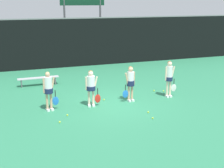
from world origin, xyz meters
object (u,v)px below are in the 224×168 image
object	(u,v)px
tennis_ball_6	(67,115)
tennis_ball_3	(154,91)
player_1	(91,85)
player_2	(130,81)
scoreboard	(82,4)
tennis_ball_2	(153,118)
player_0	(49,88)
tennis_ball_0	(60,122)
player_3	(169,76)
tennis_ball_5	(163,91)
bench_courtside	(38,79)
tennis_ball_4	(104,100)
tennis_ball_1	(148,112)

from	to	relation	value
tennis_ball_6	tennis_ball_3	bearing A→B (deg)	21.62
player_1	player_2	distance (m)	1.89
player_1	scoreboard	bearing A→B (deg)	84.97
tennis_ball_3	tennis_ball_2	bearing A→B (deg)	-118.29
player_2	player_0	bearing A→B (deg)	173.52
scoreboard	tennis_ball_0	size ratio (longest dim) A/B	79.44
player_0	tennis_ball_0	size ratio (longest dim) A/B	24.05
player_3	tennis_ball_2	size ratio (longest dim) A/B	25.97
player_0	tennis_ball_5	xyz separation A→B (m)	(5.92, 0.85, -0.95)
player_2	tennis_ball_0	xyz separation A→B (m)	(-3.56, -1.53, -0.93)
tennis_ball_0	tennis_ball_6	bearing A→B (deg)	55.87
player_2	tennis_ball_5	world-z (taller)	player_2
tennis_ball_3	tennis_ball_6	distance (m)	5.29
tennis_ball_6	player_0	bearing A→B (deg)	122.08
bench_courtside	tennis_ball_6	distance (m)	5.14
tennis_ball_0	tennis_ball_4	distance (m)	3.20
scoreboard	tennis_ball_2	distance (m)	13.23
player_3	scoreboard	bearing A→B (deg)	98.94
tennis_ball_6	tennis_ball_1	bearing A→B (deg)	-14.17
player_2	tennis_ball_5	bearing A→B (deg)	14.73
tennis_ball_1	player_0	bearing A→B (deg)	155.63
tennis_ball_0	tennis_ball_2	bearing A→B (deg)	-13.55
player_1	tennis_ball_5	bearing A→B (deg)	20.98
player_2	tennis_ball_4	bearing A→B (deg)	148.55
bench_courtside	tennis_ball_4	size ratio (longest dim) A/B	32.96
player_1	tennis_ball_3	bearing A→B (deg)	25.38
bench_courtside	tennis_ball_3	distance (m)	6.27
tennis_ball_2	tennis_ball_3	size ratio (longest dim) A/B	0.96
tennis_ball_0	bench_courtside	bearing A→B (deg)	90.56
player_3	tennis_ball_1	distance (m)	2.74
player_2	tennis_ball_6	distance (m)	3.39
tennis_ball_1	tennis_ball_5	distance (m)	3.33
scoreboard	player_1	bearing A→B (deg)	-103.25
scoreboard	tennis_ball_0	xyz separation A→B (m)	(-4.09, -11.68, -4.24)
player_1	tennis_ball_2	distance (m)	3.08
tennis_ball_1	tennis_ball_2	bearing A→B (deg)	-101.79
tennis_ball_1	tennis_ball_4	bearing A→B (deg)	118.04
tennis_ball_6	tennis_ball_5	bearing A→B (deg)	18.07
bench_courtside	tennis_ball_6	xyz separation A→B (m)	(0.49, -5.10, -0.37)
tennis_ball_3	tennis_ball_6	world-z (taller)	tennis_ball_3
player_0	player_3	distance (m)	5.69
bench_courtside	player_3	size ratio (longest dim) A/B	1.26
player_0	tennis_ball_5	distance (m)	6.05
scoreboard	tennis_ball_0	world-z (taller)	scoreboard
bench_courtside	player_3	distance (m)	7.06
scoreboard	player_1	world-z (taller)	scoreboard
tennis_ball_0	tennis_ball_3	bearing A→B (deg)	25.79
tennis_ball_6	player_3	bearing A→B (deg)	9.62
tennis_ball_2	tennis_ball_3	xyz separation A→B (m)	(1.85, 3.43, 0.00)
bench_courtside	player_3	xyz separation A→B (m)	(5.62, -4.23, 0.64)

